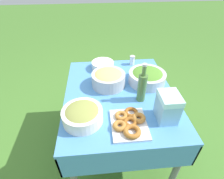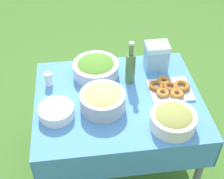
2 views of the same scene
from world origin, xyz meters
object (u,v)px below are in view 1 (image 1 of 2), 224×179
Objects in this scene: pasta_bowl at (108,78)px; plate_stack at (103,65)px; donut_platter at (129,123)px; olive_oil_bottle at (142,87)px; cooler_box at (168,107)px; olive_bowl at (82,114)px; salad_bowl at (147,76)px.

pasta_bowl is 0.30m from plate_stack.
donut_platter is at bearing -167.59° from pasta_bowl.
cooler_box is at bearing -149.04° from olive_oil_bottle.
donut_platter is at bearing 151.90° from olive_oil_bottle.
olive_oil_bottle is at bearing 30.96° from cooler_box.
olive_bowl is at bearing 77.38° from donut_platter.
olive_oil_bottle is 0.25m from cooler_box.
donut_platter is at bearing 98.69° from cooler_box.
olive_oil_bottle reaches higher than donut_platter.
plate_stack is at bearing 28.19° from olive_oil_bottle.
cooler_box is at bearing -177.21° from salad_bowl.
olive_oil_bottle is at bearing -132.24° from pasta_bowl.
salad_bowl is 0.35m from pasta_bowl.
donut_platter is 0.78m from plate_stack.
olive_bowl is (-0.69, 0.17, 0.02)m from plate_stack.
salad_bowl is 1.56× the size of cooler_box.
cooler_box is (-0.03, -0.58, 0.05)m from olive_bowl.
donut_platter is 1.09× the size of olive_bowl.
plate_stack is 0.72m from olive_bowl.
salad_bowl is 1.47× the size of plate_stack.
olive_oil_bottle reaches higher than olive_bowl.
pasta_bowl is at bearing -173.34° from plate_stack.
olive_oil_bottle is at bearing -28.10° from donut_platter.
plate_stack is 0.68× the size of olive_oil_bottle.
salad_bowl is 0.45m from cooler_box.
pasta_bowl is at bearing 40.46° from cooler_box.
olive_bowl is 1.33× the size of cooler_box.
donut_platter is 0.32m from olive_bowl.
plate_stack is at bearing 29.03° from cooler_box.
cooler_box is (-0.44, -0.02, 0.04)m from salad_bowl.
cooler_box is at bearing -139.54° from pasta_bowl.
pasta_bowl reaches higher than donut_platter.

